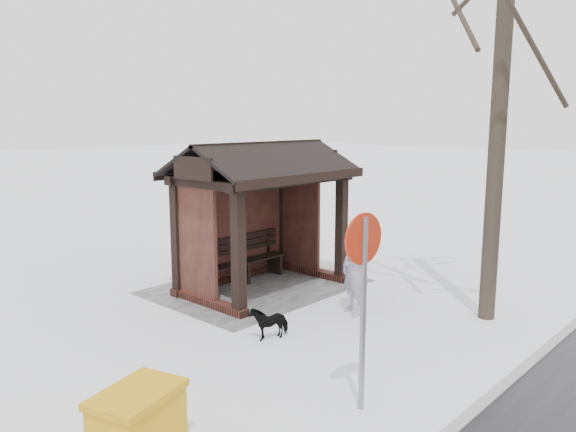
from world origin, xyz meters
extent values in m
plane|color=white|center=(0.00, 0.00, 0.00)|extent=(120.00, 120.00, 0.00)
cube|color=gray|center=(0.00, 5.50, 0.01)|extent=(120.00, 0.15, 0.06)
cube|color=gray|center=(0.00, -0.20, 0.01)|extent=(4.20, 3.20, 0.02)
cube|color=#331912|center=(0.00, -0.90, 0.08)|extent=(3.30, 0.22, 0.16)
cube|color=#331912|center=(-1.50, 0.00, 0.08)|extent=(0.22, 2.10, 0.16)
cube|color=#331912|center=(1.50, 0.00, 0.08)|extent=(0.22, 2.10, 0.16)
cube|color=black|center=(-1.50, 0.90, 1.15)|extent=(0.20, 0.20, 2.30)
cube|color=black|center=(1.50, 0.90, 1.15)|extent=(0.20, 0.20, 2.30)
cube|color=black|center=(-1.50, -0.90, 1.15)|extent=(0.20, 0.20, 2.30)
cube|color=black|center=(1.50, -0.90, 1.15)|extent=(0.20, 0.20, 2.30)
cube|color=black|center=(0.00, -0.90, 1.23)|extent=(2.80, 0.08, 2.14)
cube|color=black|center=(-1.50, -0.31, 1.23)|extent=(0.08, 1.17, 2.14)
cube|color=black|center=(1.50, -0.31, 1.23)|extent=(0.08, 1.17, 2.14)
cube|color=black|center=(0.00, 0.90, 2.36)|extent=(3.40, 0.20, 0.18)
cube|color=black|center=(0.00, -0.90, 2.36)|extent=(3.40, 0.20, 0.18)
cylinder|color=black|center=(-1.50, 4.20, 4.28)|extent=(0.29, 0.29, 8.55)
imported|color=#938DA5|center=(-0.05, 2.31, 0.86)|extent=(0.63, 0.74, 1.73)
imported|color=black|center=(1.82, 1.97, 0.27)|extent=(0.69, 0.47, 0.53)
cube|color=#CA8D0B|center=(5.09, 3.26, 0.33)|extent=(1.04, 0.84, 0.65)
cube|color=#CA8D0B|center=(5.09, 3.26, 0.69)|extent=(1.10, 0.90, 0.08)
cylinder|color=gray|center=(2.69, 4.42, 1.20)|extent=(0.07, 0.07, 2.41)
cylinder|color=#B4230C|center=(2.69, 4.40, 2.15)|extent=(0.63, 0.09, 0.63)
cylinder|color=white|center=(2.69, 4.38, 2.15)|extent=(0.48, 0.08, 0.48)
camera|label=1|loc=(8.03, 8.13, 3.53)|focal=35.00mm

